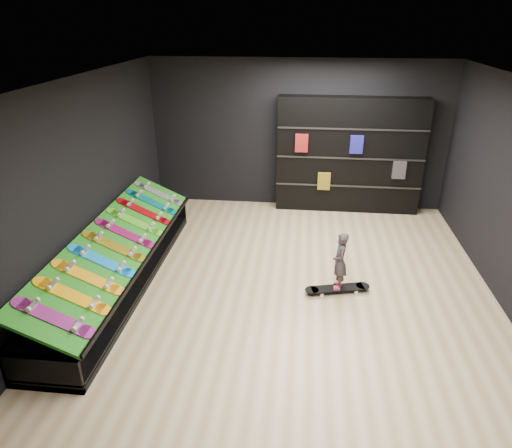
# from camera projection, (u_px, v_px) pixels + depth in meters

# --- Properties ---
(floor) EXTENTS (6.00, 7.00, 0.01)m
(floor) POSITION_uv_depth(u_px,v_px,m) (288.00, 292.00, 6.75)
(floor) COLOR tan
(floor) RESTS_ON ground
(ceiling) EXTENTS (6.00, 7.00, 0.01)m
(ceiling) POSITION_uv_depth(u_px,v_px,m) (295.00, 82.00, 5.49)
(ceiling) COLOR white
(ceiling) RESTS_ON ground
(wall_back) EXTENTS (6.00, 0.02, 3.00)m
(wall_back) POSITION_uv_depth(u_px,v_px,m) (298.00, 135.00, 9.28)
(wall_back) COLOR black
(wall_back) RESTS_ON ground
(wall_front) EXTENTS (6.00, 0.02, 3.00)m
(wall_front) POSITION_uv_depth(u_px,v_px,m) (271.00, 395.00, 2.96)
(wall_front) COLOR black
(wall_front) RESTS_ON ground
(wall_left) EXTENTS (0.02, 7.00, 3.00)m
(wall_left) POSITION_uv_depth(u_px,v_px,m) (78.00, 190.00, 6.42)
(wall_left) COLOR black
(wall_left) RESTS_ON ground
(display_rack) EXTENTS (0.90, 4.50, 0.50)m
(display_rack) POSITION_uv_depth(u_px,v_px,m) (120.00, 268.00, 6.90)
(display_rack) COLOR black
(display_rack) RESTS_ON ground
(turf_ramp) EXTENTS (0.92, 4.50, 0.46)m
(turf_ramp) POSITION_uv_depth(u_px,v_px,m) (119.00, 241.00, 6.70)
(turf_ramp) COLOR #156510
(turf_ramp) RESTS_ON display_rack
(back_shelving) EXTENTS (2.89, 0.34, 2.32)m
(back_shelving) POSITION_uv_depth(u_px,v_px,m) (349.00, 156.00, 9.16)
(back_shelving) COLOR black
(back_shelving) RESTS_ON ground
(floor_skateboard) EXTENTS (1.00, 0.46, 0.09)m
(floor_skateboard) POSITION_uv_depth(u_px,v_px,m) (337.00, 290.00, 6.73)
(floor_skateboard) COLOR black
(floor_skateboard) RESTS_ON ground
(child) EXTENTS (0.15, 0.21, 0.53)m
(child) POSITION_uv_depth(u_px,v_px,m) (339.00, 272.00, 6.60)
(child) COLOR black
(child) RESTS_ON floor_skateboard
(display_board_0) EXTENTS (0.93, 0.22, 0.50)m
(display_board_0) POSITION_uv_depth(u_px,v_px,m) (54.00, 318.00, 4.97)
(display_board_0) COLOR #2626BF
(display_board_0) RESTS_ON turf_ramp
(display_board_1) EXTENTS (0.93, 0.22, 0.50)m
(display_board_1) POSITION_uv_depth(u_px,v_px,m) (73.00, 296.00, 5.35)
(display_board_1) COLOR yellow
(display_board_1) RESTS_ON turf_ramp
(display_board_2) EXTENTS (0.93, 0.22, 0.50)m
(display_board_2) POSITION_uv_depth(u_px,v_px,m) (88.00, 277.00, 5.73)
(display_board_2) COLOR orange
(display_board_2) RESTS_ON turf_ramp
(display_board_3) EXTENTS (0.93, 0.22, 0.50)m
(display_board_3) POSITION_uv_depth(u_px,v_px,m) (102.00, 261.00, 6.11)
(display_board_3) COLOR blue
(display_board_3) RESTS_ON turf_ramp
(display_board_4) EXTENTS (0.93, 0.22, 0.50)m
(display_board_4) POSITION_uv_depth(u_px,v_px,m) (114.00, 246.00, 6.50)
(display_board_4) COLOR yellow
(display_board_4) RESTS_ON turf_ramp
(display_board_5) EXTENTS (0.93, 0.22, 0.50)m
(display_board_5) POSITION_uv_depth(u_px,v_px,m) (125.00, 233.00, 6.88)
(display_board_5) COLOR #E5198C
(display_board_5) RESTS_ON turf_ramp
(display_board_6) EXTENTS (0.93, 0.22, 0.50)m
(display_board_6) POSITION_uv_depth(u_px,v_px,m) (135.00, 222.00, 7.26)
(display_board_6) COLOR green
(display_board_6) RESTS_ON turf_ramp
(display_board_7) EXTENTS (0.93, 0.22, 0.50)m
(display_board_7) POSITION_uv_depth(u_px,v_px,m) (144.00, 211.00, 7.64)
(display_board_7) COLOR red
(display_board_7) RESTS_ON turf_ramp
(display_board_8) EXTENTS (0.93, 0.22, 0.50)m
(display_board_8) POSITION_uv_depth(u_px,v_px,m) (152.00, 202.00, 8.02)
(display_board_8) COLOR #0C8C99
(display_board_8) RESTS_ON turf_ramp
(display_board_9) EXTENTS (0.93, 0.22, 0.50)m
(display_board_9) POSITION_uv_depth(u_px,v_px,m) (159.00, 194.00, 8.40)
(display_board_9) COLOR black
(display_board_9) RESTS_ON turf_ramp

